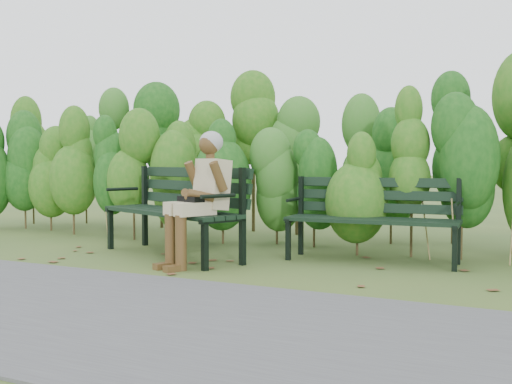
% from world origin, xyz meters
% --- Properties ---
extents(ground, '(80.00, 80.00, 0.00)m').
position_xyz_m(ground, '(0.00, 0.00, 0.00)').
color(ground, '#3F5929').
extents(footpath, '(60.00, 2.50, 0.01)m').
position_xyz_m(footpath, '(0.00, -2.20, 0.01)').
color(footpath, '#474749').
rests_on(footpath, ground).
extents(hedge_band, '(11.04, 1.67, 2.42)m').
position_xyz_m(hedge_band, '(0.00, 1.86, 1.26)').
color(hedge_band, '#47381E').
rests_on(hedge_band, ground).
extents(leaf_litter, '(5.84, 2.00, 0.01)m').
position_xyz_m(leaf_litter, '(0.06, -0.03, 0.00)').
color(leaf_litter, brown).
rests_on(leaf_litter, ground).
extents(bench_left, '(2.14, 1.40, 1.02)m').
position_xyz_m(bench_left, '(-0.94, 0.25, 0.60)').
color(bench_left, black).
rests_on(bench_left, ground).
extents(bench_right, '(1.85, 0.69, 0.91)m').
position_xyz_m(bench_right, '(1.17, 0.86, 0.54)').
color(bench_right, black).
rests_on(bench_right, ground).
extents(seated_woman, '(0.64, 0.84, 1.40)m').
position_xyz_m(seated_woman, '(-0.36, -0.21, 0.80)').
color(seated_woman, beige).
rests_on(seated_woman, ground).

